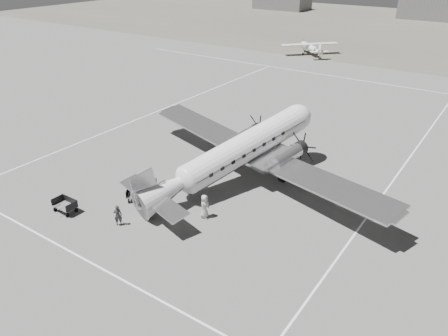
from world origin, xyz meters
TOP-DOWN VIEW (x-y plane):
  - ground at (0.00, 0.00)m, footprint 260.00×260.00m
  - taxi_line_near at (0.00, -14.00)m, footprint 60.00×0.15m
  - taxi_line_right at (12.00, 0.00)m, footprint 0.15×80.00m
  - taxi_line_left at (-18.00, 10.00)m, footprint 0.15×60.00m
  - taxi_line_horizon at (0.00, 40.00)m, footprint 90.00×0.15m
  - grass_infield at (0.00, 95.00)m, footprint 260.00×90.00m
  - shed_secondary at (-55.00, 115.00)m, footprint 18.00×10.00m
  - dc3_airliner at (0.62, 0.82)m, footprint 33.07×27.09m
  - light_plane_left at (-15.95, 52.67)m, footprint 14.65×14.75m
  - baggage_cart_near at (-4.31, -6.42)m, footprint 2.27×2.12m
  - baggage_cart_far at (-7.76, -10.91)m, footprint 1.91×1.35m
  - ground_crew at (-2.98, -9.83)m, footprint 0.72×0.71m
  - ramp_agent at (-3.83, -4.75)m, footprint 0.64×0.79m
  - passenger at (1.67, -5.32)m, footprint 0.74×1.01m

SIDE VIEW (x-z plane):
  - ground at x=0.00m, z-range 0.00..0.00m
  - grass_infield at x=0.00m, z-range 0.00..0.01m
  - taxi_line_near at x=0.00m, z-range 0.00..0.01m
  - taxi_line_right at x=12.00m, z-range 0.00..0.01m
  - taxi_line_left at x=-18.00m, z-range 0.00..0.01m
  - taxi_line_horizon at x=0.00m, z-range 0.00..0.01m
  - baggage_cart_near at x=-4.31m, z-range 0.00..1.05m
  - baggage_cart_far at x=-7.76m, z-range 0.00..1.08m
  - ramp_agent at x=-3.83m, z-range 0.00..1.55m
  - ground_crew at x=-2.98m, z-range 0.00..1.68m
  - passenger at x=1.67m, z-range 0.00..1.90m
  - light_plane_left at x=-15.95m, z-range 0.00..2.38m
  - shed_secondary at x=-55.00m, z-range 0.00..4.00m
  - dc3_airliner at x=0.62m, z-range 0.00..5.46m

